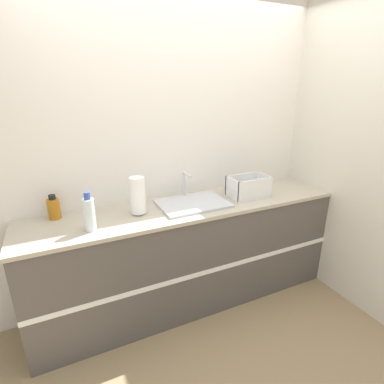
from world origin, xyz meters
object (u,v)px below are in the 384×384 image
at_px(sink, 192,202).
at_px(bottle_clear, 89,214).
at_px(dish_rack, 248,189).
at_px(bottle_amber, 54,208).
at_px(paper_towel_roll, 138,196).

bearing_deg(sink, bottle_clear, -170.73).
relative_size(sink, dish_rack, 1.61).
height_order(sink, bottle_amber, sink).
relative_size(paper_towel_roll, dish_rack, 0.84).
bearing_deg(paper_towel_roll, bottle_amber, 162.82).
distance_m(dish_rack, bottle_amber, 1.57).
bearing_deg(bottle_clear, paper_towel_roll, 20.14).
height_order(sink, paper_towel_roll, paper_towel_roll).
bearing_deg(dish_rack, bottle_amber, 172.04).
height_order(dish_rack, bottle_clear, bottle_clear).
bearing_deg(bottle_clear, bottle_amber, 124.05).
xyz_separation_m(paper_towel_roll, bottle_amber, (-0.58, 0.18, -0.07)).
height_order(sink, bottle_clear, bottle_clear).
xyz_separation_m(paper_towel_roll, bottle_clear, (-0.37, -0.13, -0.03)).
bearing_deg(paper_towel_roll, dish_rack, -2.26).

